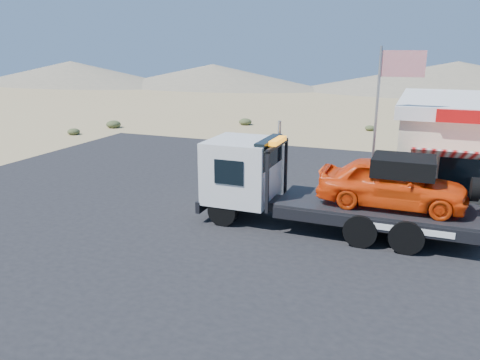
% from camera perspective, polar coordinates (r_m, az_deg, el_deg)
% --- Properties ---
extents(ground, '(120.00, 120.00, 0.00)m').
position_cam_1_polar(ground, '(15.62, -4.06, -6.61)').
color(ground, '#A0875B').
rests_on(ground, ground).
extents(asphalt_lot, '(32.00, 24.00, 0.02)m').
position_cam_1_polar(asphalt_lot, '(17.60, 6.09, -4.00)').
color(asphalt_lot, black).
rests_on(asphalt_lot, ground).
extents(tow_truck, '(8.90, 2.64, 2.97)m').
position_cam_1_polar(tow_truck, '(15.83, 10.46, -0.40)').
color(tow_truck, black).
rests_on(tow_truck, asphalt_lot).
extents(flagpole, '(1.55, 0.10, 6.00)m').
position_cam_1_polar(flagpole, '(17.69, 17.06, 8.04)').
color(flagpole, '#99999E').
rests_on(flagpole, asphalt_lot).
extents(desert_scrub, '(27.77, 32.12, 0.60)m').
position_cam_1_polar(desert_scrub, '(30.31, -22.57, 3.80)').
color(desert_scrub, '#323D21').
rests_on(desert_scrub, ground).
extents(distant_hills, '(126.00, 48.00, 4.20)m').
position_cam_1_polar(distant_hills, '(70.13, 8.39, 12.34)').
color(distant_hills, '#726B59').
rests_on(distant_hills, ground).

